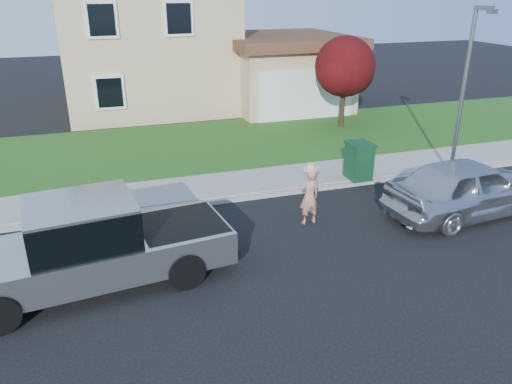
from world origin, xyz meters
TOP-DOWN VIEW (x-y plane):
  - ground at (0.00, 0.00)m, footprint 80.00×80.00m
  - curb at (1.00, 2.90)m, footprint 40.00×0.20m
  - sidewalk at (1.00, 4.00)m, footprint 40.00×2.00m
  - lawn at (1.00, 8.50)m, footprint 40.00×7.00m
  - house at (1.31, 16.38)m, footprint 14.00×11.30m
  - pickup_truck at (-3.37, -0.43)m, footprint 6.06×2.63m
  - woman at (2.16, 0.87)m, footprint 0.57×0.41m
  - sedan at (6.50, -0.02)m, footprint 4.92×2.31m
  - ornamental_tree at (7.48, 9.22)m, footprint 2.84×2.56m
  - trash_bin at (4.87, 3.10)m, footprint 0.74×0.85m
  - street_lamp at (7.95, 2.39)m, footprint 0.32×0.71m

SIDE VIEW (x-z plane):
  - ground at x=0.00m, z-range 0.00..0.00m
  - lawn at x=1.00m, z-range 0.00..0.10m
  - curb at x=1.00m, z-range 0.00..0.12m
  - sidewalk at x=1.00m, z-range 0.00..0.15m
  - trash_bin at x=4.87m, z-range 0.16..1.35m
  - woman at x=2.16m, z-range -0.04..1.64m
  - sedan at x=6.50m, z-range 0.00..1.63m
  - pickup_truck at x=-3.37m, z-range -0.07..1.86m
  - ornamental_tree at x=7.48m, z-range 0.64..4.54m
  - street_lamp at x=7.95m, z-range 0.38..5.76m
  - house at x=1.31m, z-range -0.26..6.59m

